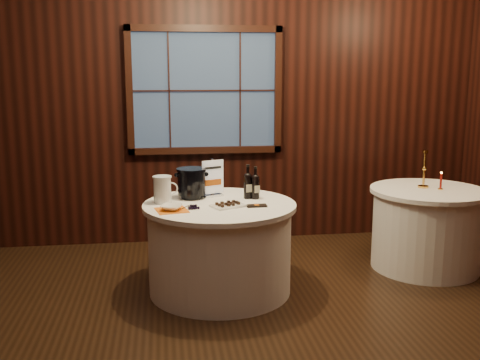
{
  "coord_description": "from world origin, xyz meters",
  "views": [
    {
      "loc": [
        -0.46,
        -3.53,
        1.86
      ],
      "look_at": [
        0.16,
        0.9,
        0.98
      ],
      "focal_mm": 42.0,
      "sensor_mm": 36.0,
      "label": 1
    }
  ],
  "objects": [
    {
      "name": "cracker_bowl",
      "position": [
        -0.4,
        0.81,
        0.79
      ],
      "size": [
        0.21,
        0.21,
        0.04
      ],
      "primitive_type": "imported",
      "rotation": [
        0.0,
        0.0,
        -0.34
      ],
      "color": "white",
      "rests_on": "orange_napkin"
    },
    {
      "name": "port_bottle_right",
      "position": [
        0.32,
        1.12,
        0.89
      ],
      "size": [
        0.07,
        0.08,
        0.28
      ],
      "rotation": [
        0.0,
        0.0,
        0.31
      ],
      "color": "black",
      "rests_on": "main_table"
    },
    {
      "name": "red_candle",
      "position": [
        2.09,
        1.26,
        0.84
      ],
      "size": [
        0.05,
        0.05,
        0.17
      ],
      "color": "gold",
      "rests_on": "side_table"
    },
    {
      "name": "port_bottle_left",
      "position": [
        0.26,
        1.15,
        0.9
      ],
      "size": [
        0.07,
        0.08,
        0.3
      ],
      "rotation": [
        0.0,
        0.0,
        0.19
      ],
      "color": "black",
      "rests_on": "main_table"
    },
    {
      "name": "grape_bunch",
      "position": [
        -0.23,
        0.83,
        0.79
      ],
      "size": [
        0.15,
        0.07,
        0.04
      ],
      "rotation": [
        0.0,
        0.0,
        -0.15
      ],
      "color": "black",
      "rests_on": "main_table"
    },
    {
      "name": "ground",
      "position": [
        0.0,
        0.0,
        0.0
      ],
      "size": [
        6.0,
        6.0,
        0.0
      ],
      "primitive_type": "plane",
      "color": "black",
      "rests_on": "ground"
    },
    {
      "name": "side_table",
      "position": [
        2.0,
        1.3,
        0.39
      ],
      "size": [
        1.08,
        1.08,
        0.77
      ],
      "color": "white",
      "rests_on": "ground"
    },
    {
      "name": "chocolate_box",
      "position": [
        0.29,
        0.84,
        0.78
      ],
      "size": [
        0.17,
        0.09,
        0.01
      ],
      "primitive_type": "cube",
      "rotation": [
        0.0,
        0.0,
        0.02
      ],
      "color": "black",
      "rests_on": "main_table"
    },
    {
      "name": "brass_candlestick",
      "position": [
        1.98,
        1.37,
        0.9
      ],
      "size": [
        0.1,
        0.1,
        0.36
      ],
      "color": "gold",
      "rests_on": "side_table"
    },
    {
      "name": "orange_napkin",
      "position": [
        -0.4,
        0.81,
        0.77
      ],
      "size": [
        0.28,
        0.28,
        0.0
      ],
      "primitive_type": "cube",
      "rotation": [
        0.0,
        0.0,
        0.21
      ],
      "color": "orange",
      "rests_on": "main_table"
    },
    {
      "name": "chocolate_plate",
      "position": [
        0.06,
        0.87,
        0.79
      ],
      "size": [
        0.32,
        0.27,
        0.04
      ],
      "rotation": [
        0.0,
        0.0,
        0.43
      ],
      "color": "white",
      "rests_on": "main_table"
    },
    {
      "name": "back_wall",
      "position": [
        0.0,
        2.48,
        1.54
      ],
      "size": [
        6.0,
        0.1,
        3.0
      ],
      "color": "black",
      "rests_on": "ground"
    },
    {
      "name": "ice_bucket",
      "position": [
        -0.22,
        1.22,
        0.91
      ],
      "size": [
        0.26,
        0.26,
        0.26
      ],
      "color": "black",
      "rests_on": "main_table"
    },
    {
      "name": "main_table",
      "position": [
        0.0,
        1.0,
        0.39
      ],
      "size": [
        1.28,
        1.28,
        0.77
      ],
      "color": "white",
      "rests_on": "ground"
    },
    {
      "name": "glass_pitcher",
      "position": [
        -0.47,
        1.08,
        0.89
      ],
      "size": [
        0.21,
        0.16,
        0.23
      ],
      "rotation": [
        0.0,
        0.0,
        0.05
      ],
      "color": "white",
      "rests_on": "main_table"
    },
    {
      "name": "sign_stand",
      "position": [
        -0.04,
        1.27,
        0.88
      ],
      "size": [
        0.2,
        0.16,
        0.33
      ],
      "rotation": [
        0.0,
        0.0,
        0.39
      ],
      "color": "silver",
      "rests_on": "main_table"
    }
  ]
}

